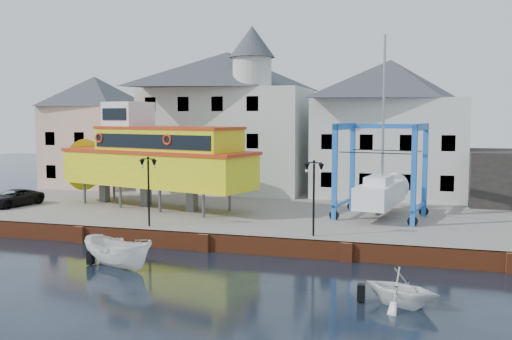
# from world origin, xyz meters

# --- Properties ---
(ground) EXTENTS (140.00, 140.00, 0.00)m
(ground) POSITION_xyz_m (0.00, 0.00, 0.00)
(ground) COLOR black
(ground) RESTS_ON ground
(hardstanding) EXTENTS (44.00, 22.00, 1.00)m
(hardstanding) POSITION_xyz_m (0.00, 11.00, 0.50)
(hardstanding) COLOR slate
(hardstanding) RESTS_ON ground
(quay_wall) EXTENTS (44.00, 0.47, 1.00)m
(quay_wall) POSITION_xyz_m (-0.00, 0.10, 0.50)
(quay_wall) COLOR brown
(quay_wall) RESTS_ON ground
(building_pink) EXTENTS (8.00, 7.00, 10.30)m
(building_pink) POSITION_xyz_m (-18.00, 18.00, 6.15)
(building_pink) COLOR #DBA795
(building_pink) RESTS_ON hardstanding
(building_white_main) EXTENTS (14.00, 8.30, 14.00)m
(building_white_main) POSITION_xyz_m (-4.87, 18.39, 7.34)
(building_white_main) COLOR beige
(building_white_main) RESTS_ON hardstanding
(building_white_right) EXTENTS (12.00, 8.00, 11.20)m
(building_white_right) POSITION_xyz_m (9.00, 19.00, 6.60)
(building_white_right) COLOR beige
(building_white_right) RESTS_ON hardstanding
(lamp_post_left) EXTENTS (1.12, 0.32, 4.20)m
(lamp_post_left) POSITION_xyz_m (-4.00, 1.20, 4.17)
(lamp_post_left) COLOR black
(lamp_post_left) RESTS_ON hardstanding
(lamp_post_right) EXTENTS (1.12, 0.32, 4.20)m
(lamp_post_right) POSITION_xyz_m (6.00, 1.20, 4.17)
(lamp_post_right) COLOR black
(lamp_post_right) RESTS_ON hardstanding
(tour_boat) EXTENTS (18.00, 8.73, 7.63)m
(tour_boat) POSITION_xyz_m (-7.70, 8.07, 4.60)
(tour_boat) COLOR #59595E
(tour_boat) RESTS_ON hardstanding
(travel_lift) EXTENTS (6.12, 8.03, 11.80)m
(travel_lift) POSITION_xyz_m (9.23, 8.64, 2.98)
(travel_lift) COLOR #1549A6
(travel_lift) RESTS_ON hardstanding
(van) EXTENTS (2.85, 4.70, 1.22)m
(van) POSITION_xyz_m (-17.13, 5.41, 1.61)
(van) COLOR black
(van) RESTS_ON hardstanding
(motorboat_a) EXTENTS (4.85, 3.12, 1.75)m
(motorboat_a) POSITION_xyz_m (-2.86, -4.43, 0.00)
(motorboat_a) COLOR white
(motorboat_a) RESTS_ON ground
(motorboat_c) EXTENTS (3.91, 3.68, 1.64)m
(motorboat_c) POSITION_xyz_m (11.01, -6.44, 0.00)
(motorboat_c) COLOR white
(motorboat_c) RESTS_ON ground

